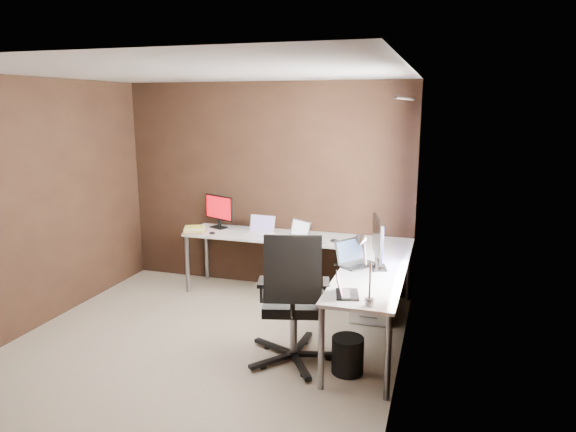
# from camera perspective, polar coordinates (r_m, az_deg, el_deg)

# --- Properties ---
(room) EXTENTS (3.60, 3.60, 2.50)m
(room) POSITION_cam_1_polar(r_m,az_deg,el_deg) (4.57, -5.71, 0.18)
(room) COLOR gray
(room) RESTS_ON ground
(desk) EXTENTS (2.65, 2.25, 0.73)m
(desk) POSITION_cam_1_polar(r_m,az_deg,el_deg) (5.46, 3.26, -4.24)
(desk) COLOR white
(desk) RESTS_ON ground
(drawer_pedestal) EXTENTS (0.42, 0.50, 0.60)m
(drawer_pedestal) POSITION_cam_1_polar(r_m,az_deg,el_deg) (5.58, 9.39, -8.11)
(drawer_pedestal) COLOR white
(drawer_pedestal) RESTS_ON ground
(monitor_left) EXTENTS (0.43, 0.22, 0.40)m
(monitor_left) POSITION_cam_1_polar(r_m,az_deg,el_deg) (6.39, -7.66, 0.70)
(monitor_left) COLOR black
(monitor_left) RESTS_ON desk
(monitor_right) EXTENTS (0.20, 0.57, 0.47)m
(monitor_right) POSITION_cam_1_polar(r_m,az_deg,el_deg) (4.82, 9.93, -2.71)
(monitor_right) COLOR black
(monitor_right) RESTS_ON desk
(laptop_white) EXTENTS (0.33, 0.24, 0.21)m
(laptop_white) POSITION_cam_1_polar(r_m,az_deg,el_deg) (6.08, -3.06, -1.56)
(laptop_white) COLOR white
(laptop_white) RESTS_ON desk
(laptop_silver) EXTENTS (0.38, 0.35, 0.21)m
(laptop_silver) POSITION_cam_1_polar(r_m,az_deg,el_deg) (5.86, 1.01, -2.08)
(laptop_silver) COLOR silver
(laptop_silver) RESTS_ON desk
(laptop_black_big) EXTENTS (0.42, 0.44, 0.24)m
(laptop_black_big) POSITION_cam_1_polar(r_m,az_deg,el_deg) (4.97, 7.35, -4.76)
(laptop_black_big) COLOR black
(laptop_black_big) RESTS_ON desk
(laptop_black_small) EXTENTS (0.23, 0.29, 0.17)m
(laptop_black_small) POSITION_cam_1_polar(r_m,az_deg,el_deg) (4.18, 6.26, -8.23)
(laptop_black_small) COLOR black
(laptop_black_small) RESTS_ON desk
(book_stack) EXTENTS (0.29, 0.26, 0.08)m
(book_stack) POSITION_cam_1_polar(r_m,az_deg,el_deg) (6.22, -10.36, -1.52)
(book_stack) COLOR #9C6B54
(book_stack) RESTS_ON desk
(mouse_left) EXTENTS (0.08, 0.06, 0.03)m
(mouse_left) POSITION_cam_1_polar(r_m,az_deg,el_deg) (6.12, -8.43, -1.88)
(mouse_left) COLOR black
(mouse_left) RESTS_ON desk
(mouse_corner) EXTENTS (0.10, 0.07, 0.04)m
(mouse_corner) POSITION_cam_1_polar(r_m,az_deg,el_deg) (5.74, 5.14, -2.73)
(mouse_corner) COLOR black
(mouse_corner) RESTS_ON desk
(desk_lamp) EXTENTS (0.18, 0.21, 0.53)m
(desk_lamp) POSITION_cam_1_polar(r_m,az_deg,el_deg) (3.98, 8.37, -4.97)
(desk_lamp) COLOR slate
(desk_lamp) RESTS_ON desk
(office_chair) EXTENTS (0.67, 0.70, 1.20)m
(office_chair) POSITION_cam_1_polar(r_m,az_deg,el_deg) (4.58, 0.61, -11.92)
(office_chair) COLOR black
(office_chair) RESTS_ON ground
(wastebasket) EXTENTS (0.34, 0.34, 0.31)m
(wastebasket) POSITION_cam_1_polar(r_m,az_deg,el_deg) (4.52, 6.65, -15.10)
(wastebasket) COLOR black
(wastebasket) RESTS_ON ground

